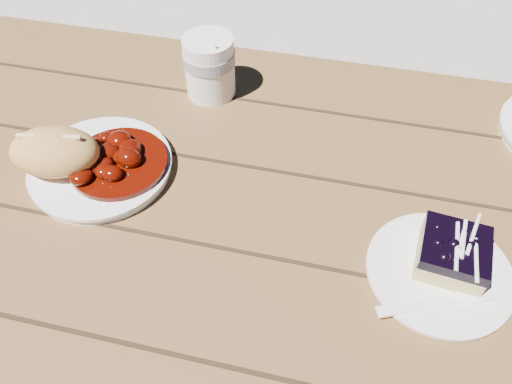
% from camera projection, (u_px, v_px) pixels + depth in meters
% --- Properties ---
extents(ground, '(60.00, 60.00, 0.00)m').
position_uv_depth(ground, '(180.00, 368.00, 1.34)').
color(ground, '#A9A499').
rests_on(ground, ground).
extents(picnic_table, '(2.00, 1.55, 0.75)m').
position_uv_depth(picnic_table, '(142.00, 244.00, 0.89)').
color(picnic_table, brown).
rests_on(picnic_table, ground).
extents(main_plate, '(0.22, 0.22, 0.02)m').
position_uv_depth(main_plate, '(101.00, 168.00, 0.78)').
color(main_plate, white).
rests_on(main_plate, picnic_table).
extents(goulash_stew, '(0.15, 0.15, 0.04)m').
position_uv_depth(goulash_stew, '(116.00, 156.00, 0.76)').
color(goulash_stew, '#4F0B02').
rests_on(goulash_stew, main_plate).
extents(bread_roll, '(0.15, 0.11, 0.07)m').
position_uv_depth(bread_roll, '(55.00, 152.00, 0.75)').
color(bread_roll, tan).
rests_on(bread_roll, main_plate).
extents(dessert_plate, '(0.19, 0.19, 0.01)m').
position_uv_depth(dessert_plate, '(439.00, 273.00, 0.66)').
color(dessert_plate, white).
rests_on(dessert_plate, picnic_table).
extents(blueberry_cake, '(0.09, 0.09, 0.05)m').
position_uv_depth(blueberry_cake, '(453.00, 253.00, 0.65)').
color(blueberry_cake, tan).
rests_on(blueberry_cake, dessert_plate).
extents(fork_dessert, '(0.16, 0.09, 0.00)m').
position_uv_depth(fork_dessert, '(424.00, 304.00, 0.62)').
color(fork_dessert, white).
rests_on(fork_dessert, dessert_plate).
extents(coffee_cup, '(0.09, 0.09, 0.11)m').
position_uv_depth(coffee_cup, '(210.00, 67.00, 0.88)').
color(coffee_cup, white).
rests_on(coffee_cup, picnic_table).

